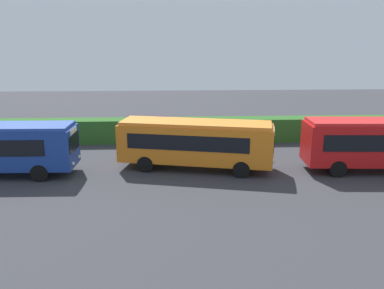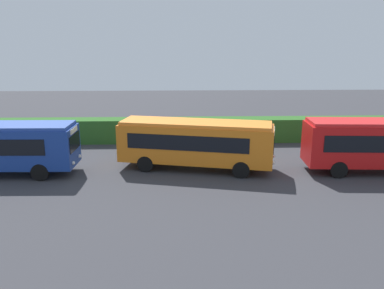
{
  "view_description": "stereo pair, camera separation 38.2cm",
  "coord_description": "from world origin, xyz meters",
  "views": [
    {
      "loc": [
        -1.65,
        -24.15,
        7.79
      ],
      "look_at": [
        -0.52,
        -1.19,
        1.72
      ],
      "focal_mm": 36.98,
      "sensor_mm": 36.0,
      "label": 1
    },
    {
      "loc": [
        -1.27,
        -24.17,
        7.79
      ],
      "look_at": [
        -0.52,
        -1.19,
        1.72
      ],
      "focal_mm": 36.98,
      "sensor_mm": 36.0,
      "label": 2
    }
  ],
  "objects": [
    {
      "name": "hedge_row",
      "position": [
        0.0,
        6.38,
        0.92
      ],
      "size": [
        51.4,
        1.69,
        1.83
      ],
      "primitive_type": "cube",
      "color": "#2C6223",
      "rests_on": "ground_plane"
    },
    {
      "name": "traffic_cone",
      "position": [
        -4.88,
        3.51,
        0.3
      ],
      "size": [
        0.36,
        0.36,
        0.6
      ],
      "primitive_type": "cone",
      "color": "orange",
      "rests_on": "ground_plane"
    },
    {
      "name": "ground_plane",
      "position": [
        0.0,
        0.0,
        0.0
      ],
      "size": [
        78.8,
        78.8,
        0.0
      ],
      "primitive_type": "plane",
      "color": "#38383D"
    },
    {
      "name": "bus_red",
      "position": [
        10.82,
        -1.64,
        1.84
      ],
      "size": [
        9.14,
        2.91,
        3.2
      ],
      "rotation": [
        0.0,
        0.0,
        -0.06
      ],
      "color": "red",
      "rests_on": "ground_plane"
    },
    {
      "name": "bus_orange",
      "position": [
        -0.27,
        -0.66,
        1.76
      ],
      "size": [
        9.7,
        4.54,
        3.03
      ],
      "rotation": [
        0.0,
        0.0,
        -0.23
      ],
      "color": "orange",
      "rests_on": "ground_plane"
    },
    {
      "name": "person_center",
      "position": [
        -2.13,
        1.91,
        0.92
      ],
      "size": [
        0.52,
        0.52,
        1.76
      ],
      "rotation": [
        0.0,
        0.0,
        5.49
      ],
      "color": "#334C8C",
      "rests_on": "ground_plane"
    }
  ]
}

